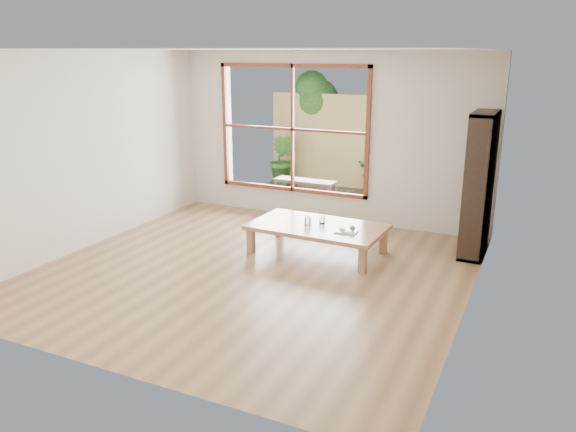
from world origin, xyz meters
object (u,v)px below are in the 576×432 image
at_px(low_table, 317,228).
at_px(bookshelf, 479,185).
at_px(food_tray, 347,231).
at_px(garden_bench, 305,183).

xyz_separation_m(low_table, bookshelf, (1.88, 0.87, 0.59)).
distance_m(food_tray, garden_bench, 3.05).
bearing_deg(garden_bench, food_tray, -54.86).
distance_m(bookshelf, garden_bench, 3.54).
distance_m(low_table, food_tray, 0.47).
xyz_separation_m(low_table, food_tray, (0.46, -0.11, 0.07)).
bearing_deg(garden_bench, low_table, -61.54).
height_order(food_tray, garden_bench, food_tray).
bearing_deg(low_table, food_tray, -11.96).
relative_size(low_table, garden_bench, 1.59).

